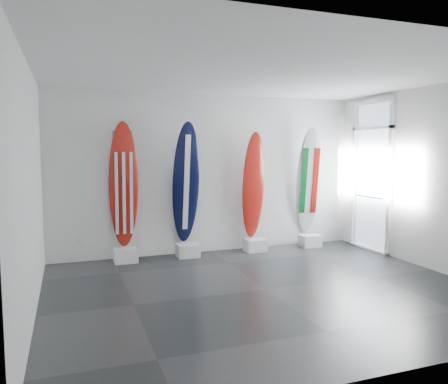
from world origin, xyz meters
name	(u,v)px	position (x,y,z in m)	size (l,w,h in m)	color
floor	(266,289)	(0.00, 0.00, 0.00)	(6.00, 6.00, 0.00)	black
ceiling	(268,72)	(0.00, 0.00, 3.00)	(6.00, 6.00, 0.00)	white
wall_back	(211,174)	(0.00, 2.50, 1.50)	(6.00, 6.00, 0.00)	silver
wall_front	(394,205)	(0.00, -2.50, 1.50)	(6.00, 6.00, 0.00)	silver
wall_left	(30,190)	(-3.00, 0.00, 1.50)	(5.00, 5.00, 0.00)	silver
wall_right	(436,179)	(3.00, 0.00, 1.50)	(5.00, 5.00, 0.00)	silver
display_block_usa	(126,256)	(-1.67, 2.18, 0.12)	(0.40, 0.30, 0.24)	white
surfboard_usa	(124,185)	(-1.67, 2.28, 1.34)	(0.50, 0.08, 2.22)	maroon
display_block_navy	(188,251)	(-0.55, 2.18, 0.12)	(0.40, 0.30, 0.24)	white
surfboard_navy	(186,183)	(-0.55, 2.28, 1.35)	(0.51, 0.08, 2.25)	black
display_block_swiss	(255,245)	(0.79, 2.18, 0.12)	(0.40, 0.30, 0.24)	white
surfboard_swiss	(253,186)	(0.79, 2.28, 1.27)	(0.47, 0.08, 2.07)	maroon
display_block_italy	(310,241)	(2.01, 2.18, 0.12)	(0.40, 0.30, 0.24)	white
surfboard_italy	(308,181)	(2.01, 2.28, 1.33)	(0.50, 0.08, 2.20)	silver
wall_outlet	(78,242)	(-2.45, 2.48, 0.35)	(0.09, 0.02, 0.13)	silver
glass_door	(371,178)	(2.97, 1.55, 1.43)	(0.12, 1.16, 2.85)	white
balcony	(423,221)	(4.30, 1.55, 0.50)	(2.80, 2.20, 1.20)	slate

